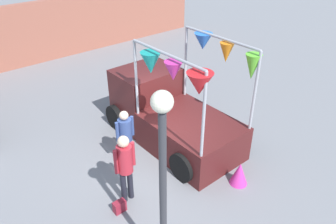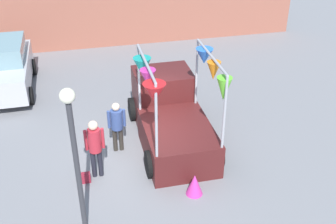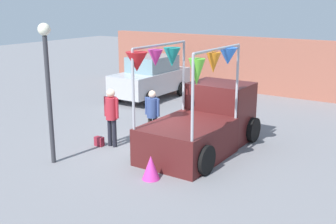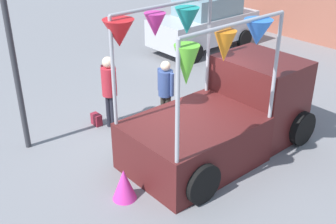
{
  "view_description": "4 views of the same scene",
  "coord_description": "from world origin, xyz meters",
  "px_view_note": "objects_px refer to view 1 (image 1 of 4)",
  "views": [
    {
      "loc": [
        -4.21,
        -5.51,
        5.63
      ],
      "look_at": [
        0.31,
        -0.13,
        1.44
      ],
      "focal_mm": 35.0,
      "sensor_mm": 36.0,
      "label": 1
    },
    {
      "loc": [
        -1.58,
        -9.97,
        7.41
      ],
      "look_at": [
        0.77,
        0.02,
        1.32
      ],
      "focal_mm": 45.0,
      "sensor_mm": 36.0,
      "label": 2
    },
    {
      "loc": [
        6.62,
        -9.72,
        4.22
      ],
      "look_at": [
        0.36,
        -0.3,
        1.23
      ],
      "focal_mm": 45.0,
      "sensor_mm": 36.0,
      "label": 3
    },
    {
      "loc": [
        6.13,
        -5.38,
        4.81
      ],
      "look_at": [
        0.59,
        -0.63,
        1.14
      ],
      "focal_mm": 45.0,
      "sensor_mm": 36.0,
      "label": 4
    }
  ],
  "objects_px": {
    "folded_kite_bundle_magenta": "(239,174)",
    "person_vendor": "(125,133)",
    "handbag": "(120,206)",
    "person_customer": "(125,163)",
    "vendor_truck": "(167,110)",
    "street_lamp": "(163,166)"
  },
  "relations": [
    {
      "from": "folded_kite_bundle_magenta",
      "to": "person_vendor",
      "type": "bearing_deg",
      "value": 124.86
    },
    {
      "from": "handbag",
      "to": "person_customer",
      "type": "bearing_deg",
      "value": 29.74
    },
    {
      "from": "handbag",
      "to": "folded_kite_bundle_magenta",
      "type": "bearing_deg",
      "value": -22.26
    },
    {
      "from": "vendor_truck",
      "to": "person_customer",
      "type": "bearing_deg",
      "value": -149.36
    },
    {
      "from": "person_customer",
      "to": "street_lamp",
      "type": "xyz_separation_m",
      "value": [
        -0.46,
        -1.87,
        1.37
      ]
    },
    {
      "from": "vendor_truck",
      "to": "handbag",
      "type": "relative_size",
      "value": 14.83
    },
    {
      "from": "person_vendor",
      "to": "handbag",
      "type": "bearing_deg",
      "value": -129.86
    },
    {
      "from": "handbag",
      "to": "folded_kite_bundle_magenta",
      "type": "height_order",
      "value": "folded_kite_bundle_magenta"
    },
    {
      "from": "street_lamp",
      "to": "folded_kite_bundle_magenta",
      "type": "xyz_separation_m",
      "value": [
        2.83,
        0.56,
        -2.13
      ]
    },
    {
      "from": "vendor_truck",
      "to": "street_lamp",
      "type": "height_order",
      "value": "street_lamp"
    },
    {
      "from": "handbag",
      "to": "folded_kite_bundle_magenta",
      "type": "distance_m",
      "value": 2.94
    },
    {
      "from": "person_vendor",
      "to": "street_lamp",
      "type": "xyz_separation_m",
      "value": [
        -1.17,
        -2.94,
        1.47
      ]
    },
    {
      "from": "handbag",
      "to": "street_lamp",
      "type": "distance_m",
      "value": 2.84
    },
    {
      "from": "person_vendor",
      "to": "street_lamp",
      "type": "distance_m",
      "value": 3.49
    },
    {
      "from": "person_customer",
      "to": "person_vendor",
      "type": "relative_size",
      "value": 1.1
    },
    {
      "from": "vendor_truck",
      "to": "street_lamp",
      "type": "relative_size",
      "value": 1.12
    },
    {
      "from": "person_customer",
      "to": "folded_kite_bundle_magenta",
      "type": "height_order",
      "value": "person_customer"
    },
    {
      "from": "person_vendor",
      "to": "folded_kite_bundle_magenta",
      "type": "xyz_separation_m",
      "value": [
        1.66,
        -2.38,
        -0.66
      ]
    },
    {
      "from": "person_customer",
      "to": "person_vendor",
      "type": "height_order",
      "value": "person_customer"
    },
    {
      "from": "vendor_truck",
      "to": "folded_kite_bundle_magenta",
      "type": "distance_m",
      "value": 2.77
    },
    {
      "from": "person_customer",
      "to": "person_vendor",
      "type": "bearing_deg",
      "value": 56.42
    },
    {
      "from": "handbag",
      "to": "folded_kite_bundle_magenta",
      "type": "relative_size",
      "value": 0.47
    }
  ]
}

